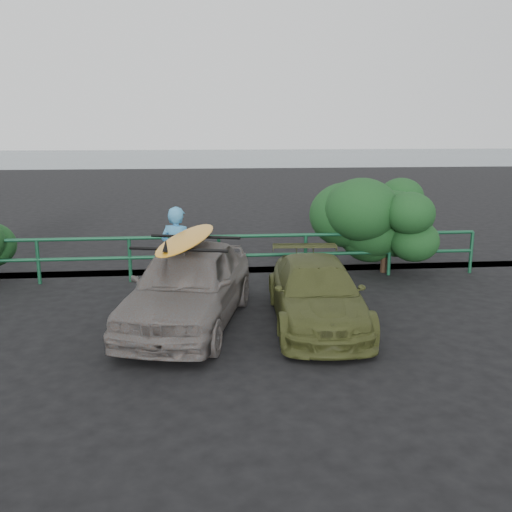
{
  "coord_description": "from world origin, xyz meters",
  "views": [
    {
      "loc": [
        0.61,
        -7.67,
        3.45
      ],
      "look_at": [
        1.61,
        2.59,
        1.08
      ],
      "focal_mm": 40.0,
      "sensor_mm": 36.0,
      "label": 1
    }
  ],
  "objects_px": {
    "olive_vehicle": "(317,293)",
    "surfboard": "(187,239)",
    "sedan": "(189,285)",
    "man": "(177,253)",
    "guardrail": "(175,258)"
  },
  "relations": [
    {
      "from": "olive_vehicle",
      "to": "surfboard",
      "type": "bearing_deg",
      "value": 178.7
    },
    {
      "from": "sedan",
      "to": "man",
      "type": "height_order",
      "value": "man"
    },
    {
      "from": "sedan",
      "to": "olive_vehicle",
      "type": "bearing_deg",
      "value": 9.6
    },
    {
      "from": "guardrail",
      "to": "man",
      "type": "relative_size",
      "value": 7.4
    },
    {
      "from": "guardrail",
      "to": "olive_vehicle",
      "type": "bearing_deg",
      "value": -50.29
    },
    {
      "from": "guardrail",
      "to": "surfboard",
      "type": "xyz_separation_m",
      "value": [
        0.37,
        -2.97,
        1.03
      ]
    },
    {
      "from": "olive_vehicle",
      "to": "surfboard",
      "type": "height_order",
      "value": "surfboard"
    },
    {
      "from": "guardrail",
      "to": "man",
      "type": "xyz_separation_m",
      "value": [
        0.12,
        -1.39,
        0.43
      ]
    },
    {
      "from": "sedan",
      "to": "surfboard",
      "type": "xyz_separation_m",
      "value": [
        0.0,
        0.0,
        0.82
      ]
    },
    {
      "from": "guardrail",
      "to": "surfboard",
      "type": "distance_m",
      "value": 3.17
    },
    {
      "from": "olive_vehicle",
      "to": "guardrail",
      "type": "bearing_deg",
      "value": 133.02
    },
    {
      "from": "sedan",
      "to": "olive_vehicle",
      "type": "height_order",
      "value": "sedan"
    },
    {
      "from": "sedan",
      "to": "surfboard",
      "type": "distance_m",
      "value": 0.82
    },
    {
      "from": "guardrail",
      "to": "olive_vehicle",
      "type": "xyz_separation_m",
      "value": [
        2.62,
        -3.15,
        0.04
      ]
    },
    {
      "from": "man",
      "to": "surfboard",
      "type": "relative_size",
      "value": 0.64
    }
  ]
}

